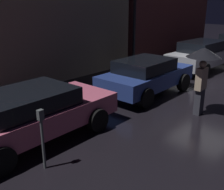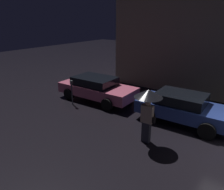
{
  "view_description": "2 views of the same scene",
  "coord_description": "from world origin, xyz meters",
  "px_view_note": "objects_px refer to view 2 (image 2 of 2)",
  "views": [
    {
      "loc": [
        -11.05,
        -4.72,
        3.46
      ],
      "look_at": [
        -5.64,
        0.24,
        0.95
      ],
      "focal_mm": 45.0,
      "sensor_mm": 36.0,
      "label": 1
    },
    {
      "loc": [
        0.15,
        -7.85,
        4.54
      ],
      "look_at": [
        -5.48,
        -0.12,
        1.11
      ],
      "focal_mm": 35.0,
      "sensor_mm": 36.0,
      "label": 2
    }
  ],
  "objects_px": {
    "parked_car_pink": "(97,88)",
    "parking_meter": "(72,90)",
    "parked_car_blue": "(183,107)",
    "pedestrian_with_umbrella": "(148,102)"
  },
  "relations": [
    {
      "from": "parked_car_pink",
      "to": "parking_meter",
      "type": "distance_m",
      "value": 1.5
    },
    {
      "from": "parked_car_pink",
      "to": "parking_meter",
      "type": "xyz_separation_m",
      "value": [
        -0.61,
        -1.37,
        0.12
      ]
    },
    {
      "from": "pedestrian_with_umbrella",
      "to": "parking_meter",
      "type": "height_order",
      "value": "pedestrian_with_umbrella"
    },
    {
      "from": "parked_car_pink",
      "to": "parking_meter",
      "type": "bearing_deg",
      "value": -115.47
    },
    {
      "from": "parked_car_blue",
      "to": "pedestrian_with_umbrella",
      "type": "xyz_separation_m",
      "value": [
        -0.53,
        -2.43,
        0.92
      ]
    },
    {
      "from": "parked_car_pink",
      "to": "parked_car_blue",
      "type": "distance_m",
      "value": 4.98
    },
    {
      "from": "parked_car_pink",
      "to": "pedestrian_with_umbrella",
      "type": "distance_m",
      "value": 5.14
    },
    {
      "from": "parked_car_pink",
      "to": "parked_car_blue",
      "type": "bearing_deg",
      "value": -1.2
    },
    {
      "from": "parking_meter",
      "to": "pedestrian_with_umbrella",
      "type": "bearing_deg",
      "value": -11.64
    },
    {
      "from": "pedestrian_with_umbrella",
      "to": "parking_meter",
      "type": "xyz_separation_m",
      "value": [
        -5.05,
        1.04,
        -0.82
      ]
    }
  ]
}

